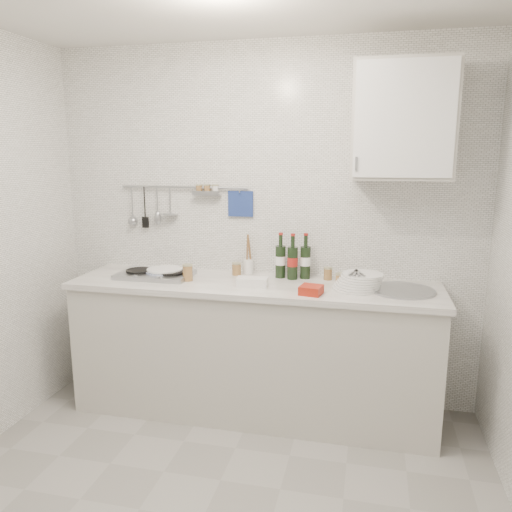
% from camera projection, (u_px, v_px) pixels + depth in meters
% --- Properties ---
extents(back_wall, '(3.00, 0.02, 2.50)m').
position_uv_depth(back_wall, '(263.00, 227.00, 3.52)').
color(back_wall, silver).
rests_on(back_wall, floor).
extents(counter, '(2.44, 0.64, 0.96)m').
position_uv_depth(counter, '(254.00, 351.00, 3.40)').
color(counter, '#B2AFA5').
rests_on(counter, floor).
extents(wall_rail, '(0.98, 0.09, 0.34)m').
position_uv_depth(wall_rail, '(181.00, 200.00, 3.58)').
color(wall_rail, '#93969B').
rests_on(wall_rail, back_wall).
extents(wall_cabinet, '(0.60, 0.38, 0.70)m').
position_uv_depth(wall_cabinet, '(403.00, 121.00, 3.01)').
color(wall_cabinet, '#B2AFA5').
rests_on(wall_cabinet, back_wall).
extents(plate_stack_hob, '(0.27, 0.27, 0.05)m').
position_uv_depth(plate_stack_hob, '(163.00, 272.00, 3.47)').
color(plate_stack_hob, '#465E9E').
rests_on(plate_stack_hob, counter).
extents(plate_stack_sink, '(0.31, 0.30, 0.11)m').
position_uv_depth(plate_stack_sink, '(359.00, 281.00, 3.14)').
color(plate_stack_sink, white).
rests_on(plate_stack_sink, counter).
extents(wine_bottles, '(0.24, 0.11, 0.31)m').
position_uv_depth(wine_bottles, '(293.00, 256.00, 3.38)').
color(wine_bottles, black).
rests_on(wine_bottles, counter).
extents(butter_dish, '(0.20, 0.11, 0.06)m').
position_uv_depth(butter_dish, '(252.00, 282.00, 3.19)').
color(butter_dish, white).
rests_on(butter_dish, counter).
extents(strawberry_punnet, '(0.15, 0.15, 0.05)m').
position_uv_depth(strawberry_punnet, '(311.00, 290.00, 3.02)').
color(strawberry_punnet, red).
rests_on(strawberry_punnet, counter).
extents(utensil_crock, '(0.07, 0.07, 0.29)m').
position_uv_depth(utensil_crock, '(248.00, 265.00, 3.52)').
color(utensil_crock, white).
rests_on(utensil_crock, counter).
extents(jar_a, '(0.07, 0.07, 0.09)m').
position_uv_depth(jar_a, '(237.00, 269.00, 3.50)').
color(jar_a, olive).
rests_on(jar_a, counter).
extents(jar_b, '(0.06, 0.06, 0.09)m').
position_uv_depth(jar_b, '(328.00, 273.00, 3.37)').
color(jar_b, olive).
rests_on(jar_b, counter).
extents(jar_c, '(0.07, 0.07, 0.08)m').
position_uv_depth(jar_c, '(341.00, 280.00, 3.21)').
color(jar_c, olive).
rests_on(jar_c, counter).
extents(jar_d, '(0.07, 0.07, 0.11)m').
position_uv_depth(jar_d, '(188.00, 272.00, 3.34)').
color(jar_d, olive).
rests_on(jar_d, counter).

